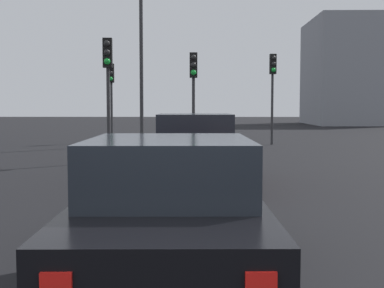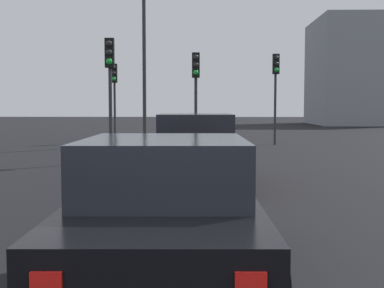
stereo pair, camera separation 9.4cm
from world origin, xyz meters
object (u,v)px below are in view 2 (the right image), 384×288
Objects in this scene: car_maroon_lead at (195,150)px; traffic_light_far_left at (114,86)px; traffic_light_far_right at (110,73)px; car_black_second at (166,210)px; traffic_light_near_right at (196,81)px; street_lamp_kerbside at (144,46)px; traffic_light_near_left at (276,80)px.

car_maroon_lead is 14.01m from traffic_light_far_left.
car_black_second is at bearing 11.01° from traffic_light_far_right.
traffic_light_near_right is (13.64, -0.02, 1.95)m from car_black_second.
street_lamp_kerbside is (-1.73, -1.66, 1.71)m from traffic_light_far_left.
car_black_second is at bearing -17.92° from traffic_light_near_left.
traffic_light_far_left reaches higher than car_black_second.
traffic_light_near_left is 1.08× the size of traffic_light_far_left.
car_maroon_lead is 7.42m from traffic_light_near_right.
traffic_light_near_left is 1.07× the size of traffic_light_far_right.
traffic_light_near_left is 1.11× the size of traffic_light_near_right.
street_lamp_kerbside is (17.97, 2.37, 3.73)m from car_black_second.
traffic_light_far_right reaches higher than car_maroon_lead.
car_black_second is 20.20m from traffic_light_far_left.
traffic_light_near_right is at bearing 135.46° from traffic_light_far_right.
car_maroon_lead is at bearing -22.85° from traffic_light_near_left.
car_maroon_lead is 1.16× the size of traffic_light_near_left.
car_black_second is at bearing 177.08° from car_maroon_lead.
traffic_light_far_left is (6.06, 4.05, 0.07)m from traffic_light_near_right.
traffic_light_far_left is 0.50× the size of street_lamp_kerbside.
street_lamp_kerbside reaches higher than traffic_light_far_right.
traffic_light_far_left reaches higher than car_maroon_lead.
traffic_light_far_right is at bearing 11.94° from car_black_second.
traffic_light_near_left reaches higher than traffic_light_near_right.
car_maroon_lead is 6.47m from car_black_second.
traffic_light_far_left is 2.94m from street_lamp_kerbside.
traffic_light_far_right is (-8.92, -1.45, 0.04)m from traffic_light_far_left.
street_lamp_kerbside reaches higher than traffic_light_far_left.
traffic_light_near_left reaches higher than traffic_light_far_right.
traffic_light_near_left is 6.09m from street_lamp_kerbside.
traffic_light_far_left is at bearing -107.12° from traffic_light_near_left.
traffic_light_near_left is 7.67m from traffic_light_far_left.
street_lamp_kerbside is at bearing 42.02° from traffic_light_far_left.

